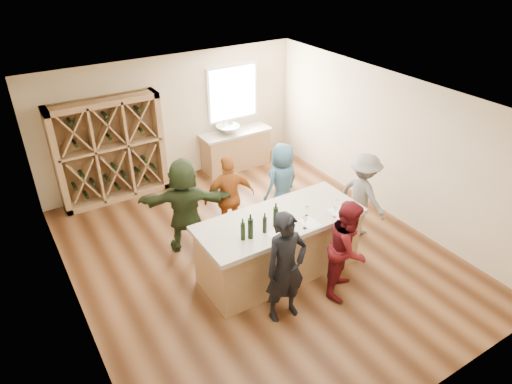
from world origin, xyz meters
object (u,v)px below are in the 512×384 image
person_near_left (286,268)px  person_server (363,194)px  person_far_right (282,183)px  wine_rack (110,151)px  person_far_mid (230,197)px  wine_bottle_a (243,231)px  sink (228,129)px  person_near_right (348,248)px  wine_bottle_e (276,217)px  wine_bottle_b (250,229)px  wine_bottle_d (265,225)px  tasting_counter_base (279,247)px  person_far_left (185,206)px

person_near_left → person_server: person_near_left is taller
person_far_right → wine_rack: bearing=-56.1°
person_far_mid → wine_bottle_a: bearing=78.1°
sink → wine_bottle_a: 4.42m
wine_rack → wine_bottle_a: (0.77, -4.04, 0.12)m
wine_bottle_a → person_near_right: bearing=-26.8°
wine_bottle_e → person_near_left: (-0.30, -0.72, -0.35)m
wine_bottle_a → wine_bottle_e: 0.60m
wine_bottle_e → person_near_left: person_near_left is taller
person_far_mid → wine_bottle_e: bearing=98.9°
wine_bottle_a → wine_bottle_b: wine_bottle_b is taller
wine_bottle_b → wine_bottle_d: wine_bottle_b is taller
sink → wine_bottle_d: (-1.56, -3.99, 0.20)m
person_near_right → person_far_mid: (-0.79, 2.29, -0.00)m
wine_bottle_d → wine_bottle_e: 0.24m
tasting_counter_base → person_far_right: 1.68m
wine_rack → sink: wine_rack is taller
wine_bottle_a → wine_bottle_b: 0.12m
wine_bottle_d → person_near_left: (-0.07, -0.66, -0.32)m
person_server → person_far_left: 3.24m
wine_bottle_a → sink: bearing=64.1°
person_near_left → person_far_right: person_near_left is taller
wine_rack → wine_bottle_b: wine_rack is taller
wine_bottle_d → tasting_counter_base: bearing=25.4°
sink → person_far_mid: person_far_mid is taller
wine_bottle_b → wine_bottle_e: 0.49m
person_far_left → person_near_left: bearing=127.5°
wine_bottle_e → person_far_left: size_ratio=0.19×
wine_bottle_d → person_far_left: bearing=109.7°
person_far_mid → person_far_right: 1.13m
wine_bottle_a → person_near_left: size_ratio=0.16×
sink → wine_bottle_b: (-1.82, -4.00, 0.23)m
tasting_counter_base → person_near_left: bearing=-119.7°
wine_rack → person_far_mid: (1.41, -2.48, -0.29)m
wine_bottle_a → person_far_right: person_far_right is taller
sink → wine_bottle_a: size_ratio=1.93×
tasting_counter_base → wine_bottle_b: 1.03m
sink → wine_bottle_a: (-1.93, -3.97, 0.21)m
sink → person_far_right: size_ratio=0.34×
person_near_left → person_far_right: size_ratio=1.11×
person_server → person_far_mid: 2.45m
person_near_right → person_far_mid: 2.42m
wine_rack → wine_bottle_e: bearing=-71.1°
wine_rack → person_far_mid: wine_rack is taller
wine_bottle_a → wine_bottle_b: bearing=-12.0°
wine_bottle_e → person_far_mid: bearing=88.6°
tasting_counter_base → person_far_mid: size_ratio=1.60×
person_far_mid → person_far_left: (-0.85, 0.05, 0.07)m
wine_bottle_e → person_far_mid: (0.04, 1.53, -0.43)m
person_near_left → person_far_left: 2.36m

